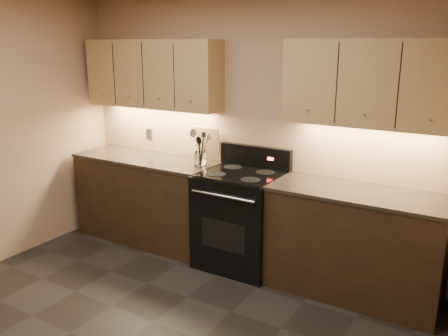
% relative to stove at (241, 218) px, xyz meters
% --- Properties ---
extents(wall_back, '(4.00, 0.04, 2.60)m').
position_rel_stove_xyz_m(wall_back, '(-0.08, 0.32, 0.82)').
color(wall_back, '#A67F61').
rests_on(wall_back, ground).
extents(wall_right, '(0.04, 4.00, 2.60)m').
position_rel_stove_xyz_m(wall_right, '(1.92, -1.68, 0.82)').
color(wall_right, '#A67F61').
rests_on(wall_right, ground).
extents(counter_left, '(1.62, 0.62, 0.93)m').
position_rel_stove_xyz_m(counter_left, '(-1.18, 0.02, -0.01)').
color(counter_left, black).
rests_on(counter_left, ground).
extents(counter_right, '(1.46, 0.62, 0.93)m').
position_rel_stove_xyz_m(counter_right, '(1.10, 0.02, -0.01)').
color(counter_right, black).
rests_on(counter_right, ground).
extents(stove, '(0.76, 0.68, 1.14)m').
position_rel_stove_xyz_m(stove, '(0.00, 0.00, 0.00)').
color(stove, black).
rests_on(stove, ground).
extents(upper_cab_left, '(1.60, 0.30, 0.70)m').
position_rel_stove_xyz_m(upper_cab_left, '(-1.18, 0.17, 1.32)').
color(upper_cab_left, '#A48A52').
rests_on(upper_cab_left, wall_back).
extents(upper_cab_right, '(1.44, 0.30, 0.70)m').
position_rel_stove_xyz_m(upper_cab_right, '(1.10, 0.17, 1.32)').
color(upper_cab_right, '#A48A52').
rests_on(upper_cab_right, wall_back).
extents(outlet_plate, '(0.08, 0.01, 0.12)m').
position_rel_stove_xyz_m(outlet_plate, '(-1.38, 0.31, 0.64)').
color(outlet_plate, '#B2B5BA').
rests_on(outlet_plate, wall_back).
extents(utensil_crock, '(0.13, 0.13, 0.15)m').
position_rel_stove_xyz_m(utensil_crock, '(-0.50, 0.05, 0.52)').
color(utensil_crock, white).
rests_on(utensil_crock, counter_left).
extents(cutting_board, '(0.28, 0.09, 0.35)m').
position_rel_stove_xyz_m(cutting_board, '(-0.56, 0.28, 0.62)').
color(cutting_board, tan).
rests_on(cutting_board, counter_left).
extents(wooden_spoon, '(0.17, 0.11, 0.33)m').
position_rel_stove_xyz_m(wooden_spoon, '(-0.52, 0.04, 0.63)').
color(wooden_spoon, tan).
rests_on(wooden_spoon, utensil_crock).
extents(black_spoon, '(0.11, 0.16, 0.32)m').
position_rel_stove_xyz_m(black_spoon, '(-0.50, 0.05, 0.62)').
color(black_spoon, black).
rests_on(black_spoon, utensil_crock).
extents(black_turner, '(0.12, 0.20, 0.35)m').
position_rel_stove_xyz_m(black_turner, '(-0.48, 0.02, 0.63)').
color(black_turner, black).
rests_on(black_turner, utensil_crock).
extents(steel_skimmer, '(0.26, 0.18, 0.37)m').
position_rel_stove_xyz_m(steel_skimmer, '(-0.47, 0.03, 0.65)').
color(steel_skimmer, silver).
rests_on(steel_skimmer, utensil_crock).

